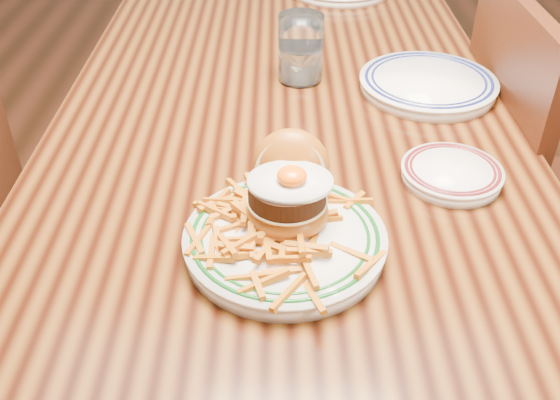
{
  "coord_description": "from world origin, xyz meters",
  "views": [
    {
      "loc": [
        -0.01,
        -1.1,
        1.31
      ],
      "look_at": [
        -0.01,
        -0.42,
        0.8
      ],
      "focal_mm": 40.0,
      "sensor_mm": 36.0,
      "label": 1
    }
  ],
  "objects_px": {
    "side_plate": "(452,173)",
    "main_plate": "(286,221)",
    "chair_right": "(538,198)",
    "table": "(285,132)"
  },
  "relations": [
    {
      "from": "side_plate",
      "to": "main_plate",
      "type": "bearing_deg",
      "value": -169.06
    },
    {
      "from": "main_plate",
      "to": "chair_right",
      "type": "bearing_deg",
      "value": 43.73
    },
    {
      "from": "table",
      "to": "side_plate",
      "type": "height_order",
      "value": "side_plate"
    },
    {
      "from": "table",
      "to": "side_plate",
      "type": "distance_m",
      "value": 0.41
    },
    {
      "from": "chair_right",
      "to": "main_plate",
      "type": "relative_size",
      "value": 3.27
    },
    {
      "from": "table",
      "to": "main_plate",
      "type": "xyz_separation_m",
      "value": [
        -0.0,
        -0.45,
        0.12
      ]
    },
    {
      "from": "table",
      "to": "main_plate",
      "type": "relative_size",
      "value": 5.62
    },
    {
      "from": "chair_right",
      "to": "table",
      "type": "bearing_deg",
      "value": -1.32
    },
    {
      "from": "main_plate",
      "to": "side_plate",
      "type": "bearing_deg",
      "value": 35.12
    },
    {
      "from": "table",
      "to": "chair_right",
      "type": "bearing_deg",
      "value": -0.7
    }
  ]
}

